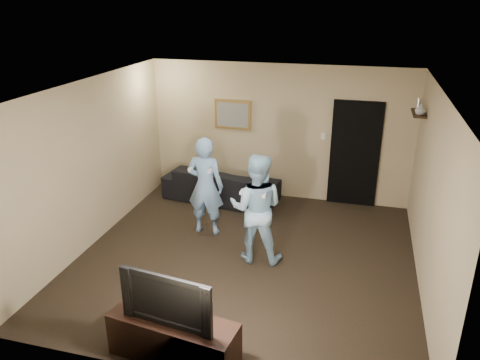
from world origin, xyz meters
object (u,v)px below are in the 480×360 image
(sofa, at_px, (221,184))
(television, at_px, (171,296))
(tv_console, at_px, (174,339))
(wii_player_right, at_px, (256,208))
(wii_player_left, at_px, (205,186))

(sofa, relative_size, television, 2.08)
(tv_console, distance_m, wii_player_right, 2.39)
(television, bearing_deg, wii_player_left, 109.76)
(sofa, distance_m, television, 4.35)
(wii_player_left, bearing_deg, tv_console, -78.05)
(sofa, relative_size, wii_player_left, 1.32)
(sofa, xyz_separation_m, wii_player_left, (0.15, -1.35, 0.51))
(wii_player_right, bearing_deg, sofa, 120.47)
(wii_player_left, relative_size, wii_player_right, 1.00)
(wii_player_left, bearing_deg, television, -78.05)
(television, xyz_separation_m, wii_player_right, (0.39, 2.29, 0.02))
(wii_player_left, bearing_deg, wii_player_right, -31.64)
(television, bearing_deg, sofa, 108.06)
(television, height_order, wii_player_right, wii_player_right)
(tv_console, height_order, television, television)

